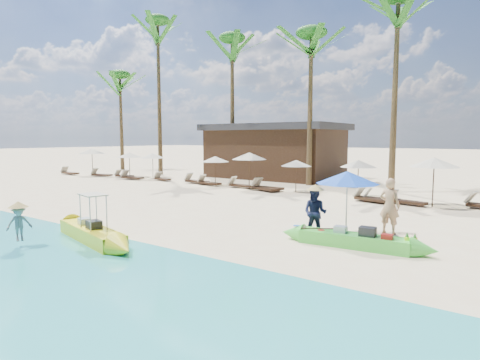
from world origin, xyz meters
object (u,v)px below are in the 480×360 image
Objects in this scene: green_canoe at (353,240)px; yellow_canoe at (91,233)px; blue_umbrella at (347,178)px; tourist at (390,206)px.

green_canoe is 0.89× the size of yellow_canoe.
blue_umbrella is (-0.63, 1.06, 1.72)m from green_canoe.
yellow_canoe is at bearing 46.63° from tourist.
blue_umbrella is at bearing 52.33° from yellow_canoe.
blue_umbrella is at bearing 115.46° from green_canoe.
blue_umbrella reaches higher than tourist.
yellow_canoe is 2.66× the size of blue_umbrella.
green_canoe is at bearing 43.57° from yellow_canoe.
blue_umbrella reaches higher than yellow_canoe.
tourist is at bearing 52.55° from blue_umbrella.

